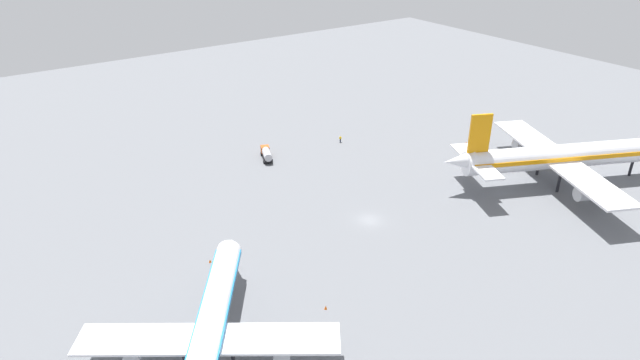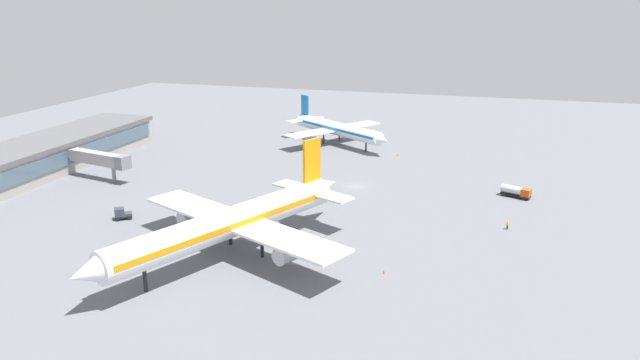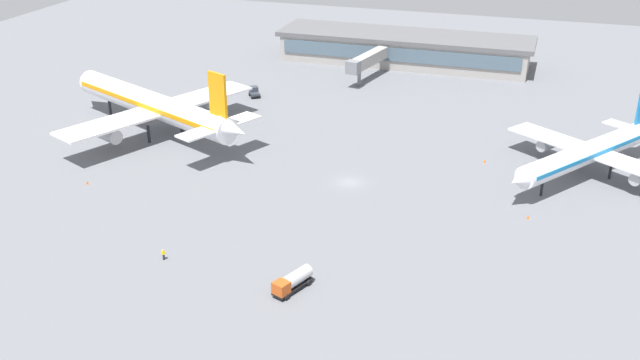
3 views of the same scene
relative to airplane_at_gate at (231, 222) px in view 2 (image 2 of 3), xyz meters
name	(u,v)px [view 2 (image 2 of 3)]	position (x,y,z in m)	size (l,w,h in m)	color
ground	(356,186)	(-43.68, 10.83, -6.04)	(288.00, 288.00, 0.00)	slate
terminal_building	(52,152)	(-36.77, -67.11, -2.03)	(66.90, 17.29, 7.86)	#9E9993
airplane_at_gate	(231,222)	(0.00, 0.00, 0.00)	(51.35, 42.58, 16.60)	white
airplane_taxiing	(337,129)	(-82.91, -4.51, -1.39)	(30.79, 36.50, 12.77)	white
fuel_truck	(516,191)	(-45.91, 45.86, -4.65)	(4.07, 6.56, 2.50)	black
baggage_tug	(122,214)	(-9.70, -28.09, -4.88)	(3.56, 3.75, 2.30)	black
ground_crew_worker	(507,225)	(-25.84, 44.12, -5.19)	(0.56, 0.47, 1.67)	#1E2338
jet_bridge	(101,159)	(-31.28, -48.32, -0.91)	(6.44, 18.01, 6.74)	#9E9993
safety_cone_near_gate	(317,157)	(-65.13, -5.20, -5.74)	(0.44, 0.44, 0.60)	#EA590C
safety_cone_mid_apron	(384,272)	(-0.79, 25.56, -5.74)	(0.44, 0.44, 0.60)	#EA590C
safety_cone_far_side	(398,155)	(-74.18, 15.40, -5.74)	(0.44, 0.44, 0.60)	#EA590C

